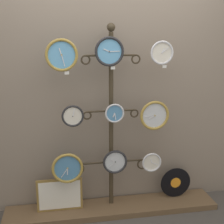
% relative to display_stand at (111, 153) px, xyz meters
% --- Properties ---
extents(shop_wall, '(4.40, 0.04, 2.80)m').
position_rel_display_stand_xyz_m(shop_wall, '(0.00, 0.16, 0.78)').
color(shop_wall, gray).
rests_on(shop_wall, ground_plane).
extents(low_shelf, '(2.20, 0.36, 0.06)m').
position_rel_display_stand_xyz_m(low_shelf, '(0.00, -0.06, -0.59)').
color(low_shelf, brown).
rests_on(low_shelf, ground_plane).
extents(display_stand, '(0.79, 0.43, 1.91)m').
position_rel_display_stand_xyz_m(display_stand, '(0.00, 0.00, 0.00)').
color(display_stand, '#382D1E').
rests_on(display_stand, ground_plane).
extents(clock_top_left, '(0.29, 0.04, 0.29)m').
position_rel_display_stand_xyz_m(clock_top_left, '(-0.47, -0.11, 1.00)').
color(clock_top_left, '#60A8DB').
extents(clock_top_center, '(0.27, 0.04, 0.27)m').
position_rel_display_stand_xyz_m(clock_top_center, '(-0.03, -0.09, 1.03)').
color(clock_top_center, '#60A8DB').
extents(clock_top_right, '(0.23, 0.04, 0.23)m').
position_rel_display_stand_xyz_m(clock_top_right, '(0.47, -0.10, 1.01)').
color(clock_top_right, silver).
extents(clock_middle_left, '(0.21, 0.04, 0.21)m').
position_rel_display_stand_xyz_m(clock_middle_left, '(-0.38, -0.08, 0.43)').
color(clock_middle_left, silver).
extents(clock_middle_center, '(0.19, 0.04, 0.19)m').
position_rel_display_stand_xyz_m(clock_middle_center, '(0.02, -0.10, 0.44)').
color(clock_middle_center, '#4C84B2').
extents(clock_middle_right, '(0.30, 0.04, 0.30)m').
position_rel_display_stand_xyz_m(clock_middle_right, '(0.42, -0.08, 0.40)').
color(clock_middle_right, silver).
extents(clock_bottom_left, '(0.31, 0.04, 0.31)m').
position_rel_display_stand_xyz_m(clock_bottom_left, '(-0.45, -0.12, -0.08)').
color(clock_bottom_left, '#4C84B2').
extents(clock_bottom_center, '(0.25, 0.04, 0.25)m').
position_rel_display_stand_xyz_m(clock_bottom_center, '(0.03, -0.08, -0.07)').
color(clock_bottom_center, silver).
extents(clock_bottom_right, '(0.21, 0.04, 0.21)m').
position_rel_display_stand_xyz_m(clock_bottom_right, '(0.41, -0.07, -0.10)').
color(clock_bottom_right, silver).
extents(vinyl_record, '(0.34, 0.01, 0.34)m').
position_rel_display_stand_xyz_m(vinyl_record, '(0.72, -0.00, -0.40)').
color(vinyl_record, black).
rests_on(vinyl_record, low_shelf).
extents(picture_frame, '(0.46, 0.02, 0.34)m').
position_rel_display_stand_xyz_m(picture_frame, '(-0.54, -0.05, -0.39)').
color(picture_frame, olive).
rests_on(picture_frame, low_shelf).
extents(price_tag_upper, '(0.04, 0.00, 0.03)m').
position_rel_display_stand_xyz_m(price_tag_upper, '(-0.43, -0.11, 0.84)').
color(price_tag_upper, white).
extents(price_tag_mid, '(0.04, 0.00, 0.03)m').
position_rel_display_stand_xyz_m(price_tag_mid, '(0.00, -0.10, 0.88)').
color(price_tag_mid, white).
extents(price_tag_lower, '(0.04, 0.00, 0.03)m').
position_rel_display_stand_xyz_m(price_tag_lower, '(0.50, -0.11, 0.88)').
color(price_tag_lower, white).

